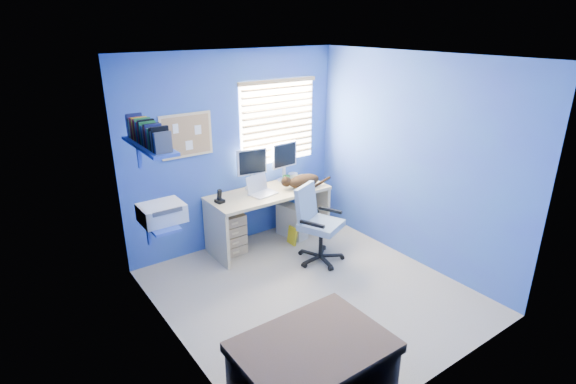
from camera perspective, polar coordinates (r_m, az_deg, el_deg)
floor at (r=5.09m, az=2.95°, el=-12.56°), size 3.00×3.20×0.00m
ceiling at (r=4.26m, az=3.59°, el=16.75°), size 3.00×3.20×0.00m
wall_back at (r=5.80m, az=-6.71°, el=5.19°), size 3.00×0.01×2.50m
wall_front at (r=3.53m, az=19.75°, el=-6.57°), size 3.00×0.01×2.50m
wall_left at (r=3.84m, az=-14.59°, el=-3.75°), size 0.01×3.20×2.50m
wall_right at (r=5.55m, az=15.47°, el=3.84°), size 0.01×3.20×2.50m
desk at (r=5.95m, az=-2.44°, el=-3.29°), size 1.59×0.65×0.74m
laptop at (r=5.68m, az=-3.17°, el=0.74°), size 0.37×0.32×0.22m
monitor_left at (r=5.84m, az=-4.67°, el=2.93°), size 0.41×0.18×0.54m
monitor_right at (r=6.13m, az=-0.54°, el=3.87°), size 0.41×0.15×0.54m
phone at (r=5.49m, az=-8.70°, el=-0.51°), size 0.11×0.12×0.17m
mug at (r=6.11m, az=-0.19°, el=1.64°), size 0.10×0.09×0.10m
cd_spindle at (r=6.30m, az=0.64°, el=2.10°), size 0.13×0.13×0.07m
cat at (r=5.95m, az=2.04°, el=1.42°), size 0.52×0.38×0.17m
tower_pc at (r=6.20m, az=0.50°, el=-3.70°), size 0.27×0.47×0.45m
drawer_boxes at (r=5.78m, az=-7.37°, el=-5.30°), size 0.35×0.28×0.54m
yellow_book at (r=6.02m, az=0.54°, el=-5.57°), size 0.03×0.17×0.24m
backpack at (r=6.39m, az=3.87°, el=-3.48°), size 0.35×0.31×0.34m
bed_corner at (r=3.75m, az=3.15°, el=-21.73°), size 1.10×0.79×0.53m
office_chair at (r=5.56m, az=3.75°, el=-5.28°), size 0.73×0.73×0.95m
window_blinds at (r=6.03m, az=-1.22°, el=8.88°), size 1.15×0.05×1.10m
corkboard at (r=5.43m, az=-12.76°, el=7.02°), size 0.64×0.02×0.52m
wall_shelves at (r=4.48m, az=-16.63°, el=2.16°), size 0.42×0.90×1.05m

